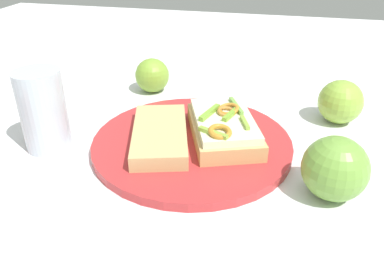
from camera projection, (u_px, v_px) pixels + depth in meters
The scene contains 8 objects.
ground_plane at pixel (192, 147), 0.60m from camera, with size 2.00×2.00×0.00m, color silver.
plate at pixel (192, 143), 0.60m from camera, with size 0.31×0.31×0.01m, color #BD3032.
sandwich at pixel (224, 127), 0.59m from camera, with size 0.18×0.14×0.05m.
bread_slice_side at pixel (160, 135), 0.58m from camera, with size 0.17×0.08×0.02m, color tan.
apple_0 at pixel (335, 169), 0.48m from camera, with size 0.08×0.08×0.08m, color #70A53F.
apple_1 at pixel (340, 102), 0.66m from camera, with size 0.08×0.08×0.08m, color #8DB840.
apple_2 at pixel (152, 75), 0.78m from camera, with size 0.07×0.07×0.07m, color #7DAA36.
drinking_glass at pixel (43, 111), 0.57m from camera, with size 0.07×0.07×0.13m, color silver.
Camera 1 is at (-0.50, -0.12, 0.32)m, focal length 35.53 mm.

